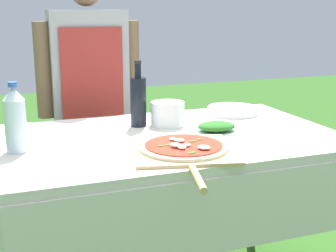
{
  "coord_description": "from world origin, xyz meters",
  "views": [
    {
      "loc": [
        -0.67,
        -1.77,
        1.33
      ],
      "look_at": [
        -0.02,
        0.0,
        0.86
      ],
      "focal_mm": 50.0,
      "sensor_mm": 36.0,
      "label": 1
    }
  ],
  "objects_px": {
    "person_cook": "(90,91)",
    "pizza_on_peel": "(184,149)",
    "herb_container": "(216,127)",
    "mixing_tub": "(167,114)",
    "plate_stack": "(233,110)",
    "water_bottle": "(15,119)",
    "oil_bottle": "(138,100)",
    "prep_table": "(172,155)"
  },
  "relations": [
    {
      "from": "pizza_on_peel",
      "to": "oil_bottle",
      "type": "height_order",
      "value": "oil_bottle"
    },
    {
      "from": "prep_table",
      "to": "pizza_on_peel",
      "type": "bearing_deg",
      "value": -100.51
    },
    {
      "from": "water_bottle",
      "to": "prep_table",
      "type": "bearing_deg",
      "value": 1.9
    },
    {
      "from": "person_cook",
      "to": "mixing_tub",
      "type": "distance_m",
      "value": 0.64
    },
    {
      "from": "person_cook",
      "to": "pizza_on_peel",
      "type": "height_order",
      "value": "person_cook"
    },
    {
      "from": "pizza_on_peel",
      "to": "person_cook",
      "type": "bearing_deg",
      "value": 112.19
    },
    {
      "from": "water_bottle",
      "to": "mixing_tub",
      "type": "relative_size",
      "value": 1.69
    },
    {
      "from": "person_cook",
      "to": "mixing_tub",
      "type": "relative_size",
      "value": 9.87
    },
    {
      "from": "person_cook",
      "to": "plate_stack",
      "type": "height_order",
      "value": "person_cook"
    },
    {
      "from": "herb_container",
      "to": "person_cook",
      "type": "bearing_deg",
      "value": 116.31
    },
    {
      "from": "prep_table",
      "to": "oil_bottle",
      "type": "relative_size",
      "value": 4.74
    },
    {
      "from": "prep_table",
      "to": "pizza_on_peel",
      "type": "distance_m",
      "value": 0.27
    },
    {
      "from": "oil_bottle",
      "to": "water_bottle",
      "type": "height_order",
      "value": "oil_bottle"
    },
    {
      "from": "plate_stack",
      "to": "mixing_tub",
      "type": "bearing_deg",
      "value": -164.29
    },
    {
      "from": "water_bottle",
      "to": "plate_stack",
      "type": "relative_size",
      "value": 1.0
    },
    {
      "from": "oil_bottle",
      "to": "mixing_tub",
      "type": "distance_m",
      "value": 0.15
    },
    {
      "from": "water_bottle",
      "to": "person_cook",
      "type": "bearing_deg",
      "value": 61.39
    },
    {
      "from": "mixing_tub",
      "to": "plate_stack",
      "type": "distance_m",
      "value": 0.41
    },
    {
      "from": "oil_bottle",
      "to": "prep_table",
      "type": "bearing_deg",
      "value": -66.38
    },
    {
      "from": "prep_table",
      "to": "mixing_tub",
      "type": "xyz_separation_m",
      "value": [
        0.04,
        0.16,
        0.14
      ]
    },
    {
      "from": "pizza_on_peel",
      "to": "herb_container",
      "type": "distance_m",
      "value": 0.33
    },
    {
      "from": "pizza_on_peel",
      "to": "herb_container",
      "type": "xyz_separation_m",
      "value": [
        0.24,
        0.22,
        0.01
      ]
    },
    {
      "from": "oil_bottle",
      "to": "mixing_tub",
      "type": "relative_size",
      "value": 1.93
    },
    {
      "from": "oil_bottle",
      "to": "mixing_tub",
      "type": "bearing_deg",
      "value": -14.92
    },
    {
      "from": "pizza_on_peel",
      "to": "mixing_tub",
      "type": "height_order",
      "value": "mixing_tub"
    },
    {
      "from": "water_bottle",
      "to": "herb_container",
      "type": "height_order",
      "value": "water_bottle"
    },
    {
      "from": "herb_container",
      "to": "plate_stack",
      "type": "distance_m",
      "value": 0.38
    },
    {
      "from": "prep_table",
      "to": "plate_stack",
      "type": "bearing_deg",
      "value": 32.35
    },
    {
      "from": "herb_container",
      "to": "plate_stack",
      "type": "xyz_separation_m",
      "value": [
        0.24,
        0.3,
        -0.01
      ]
    },
    {
      "from": "pizza_on_peel",
      "to": "mixing_tub",
      "type": "distance_m",
      "value": 0.42
    },
    {
      "from": "person_cook",
      "to": "prep_table",
      "type": "bearing_deg",
      "value": 104.61
    },
    {
      "from": "person_cook",
      "to": "oil_bottle",
      "type": "height_order",
      "value": "person_cook"
    },
    {
      "from": "person_cook",
      "to": "mixing_tub",
      "type": "height_order",
      "value": "person_cook"
    },
    {
      "from": "prep_table",
      "to": "water_bottle",
      "type": "height_order",
      "value": "water_bottle"
    },
    {
      "from": "herb_container",
      "to": "mixing_tub",
      "type": "xyz_separation_m",
      "value": [
        -0.15,
        0.19,
        0.03
      ]
    },
    {
      "from": "mixing_tub",
      "to": "herb_container",
      "type": "bearing_deg",
      "value": -51.11
    },
    {
      "from": "person_cook",
      "to": "water_bottle",
      "type": "bearing_deg",
      "value": 61.59
    },
    {
      "from": "oil_bottle",
      "to": "person_cook",
      "type": "bearing_deg",
      "value": 100.96
    },
    {
      "from": "herb_container",
      "to": "water_bottle",
      "type": "bearing_deg",
      "value": 179.53
    },
    {
      "from": "prep_table",
      "to": "oil_bottle",
      "type": "height_order",
      "value": "oil_bottle"
    },
    {
      "from": "oil_bottle",
      "to": "herb_container",
      "type": "xyz_separation_m",
      "value": [
        0.28,
        -0.22,
        -0.1
      ]
    },
    {
      "from": "pizza_on_peel",
      "to": "herb_container",
      "type": "relative_size",
      "value": 2.98
    }
  ]
}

